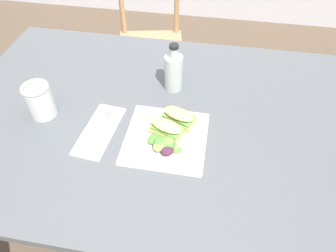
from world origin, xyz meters
The scene contains 11 objects.
ground_plane centered at (0.00, 0.00, 0.00)m, with size 8.81×8.81×0.00m, color brown.
dining_table centered at (0.12, -0.01, 0.63)m, with size 1.42×0.98×0.74m.
chair_wooden_far centered at (-0.09, 0.89, 0.45)m, with size 0.47×0.47×0.87m.
plate_lunch centered at (0.19, -0.11, 0.74)m, with size 0.26×0.26×0.01m, color white.
sandwich_half_front centered at (0.19, -0.10, 0.78)m, with size 0.12×0.09×0.06m.
sandwich_half_back centered at (0.22, -0.04, 0.78)m, with size 0.12×0.09×0.06m.
salad_mixed_greens centered at (0.20, -0.15, 0.77)m, with size 0.12×0.13×0.03m.
napkin_folded centered at (-0.03, -0.12, 0.74)m, with size 0.10×0.24×0.00m, color white.
fork_on_napkin centered at (-0.03, -0.10, 0.75)m, with size 0.04×0.19×0.00m.
bottle_cold_brew centered at (0.18, 0.15, 0.81)m, with size 0.07×0.07×0.19m.
mason_jar_iced_tea centered at (-0.25, -0.07, 0.80)m, with size 0.09×0.09×0.12m.
Camera 1 is at (0.31, -0.74, 1.49)m, focal length 32.40 mm.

